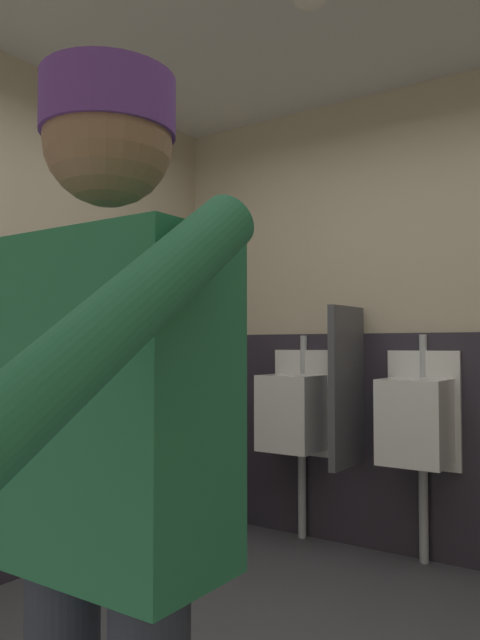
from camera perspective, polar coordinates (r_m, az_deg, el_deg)
wall_back at (r=3.59m, az=17.34°, el=0.27°), size 3.90×0.12×2.68m
wainscot_band_back at (r=3.55m, az=17.13°, el=-11.29°), size 3.30×0.03×1.25m
urinal_left at (r=3.69m, az=5.21°, el=-8.66°), size 0.40×0.34×1.24m
urinal_middle at (r=3.40m, az=16.48°, el=-9.13°), size 0.40×0.34×1.24m
privacy_divider_panel at (r=3.45m, az=10.11°, el=-6.20°), size 0.04×0.40×0.90m
person at (r=1.13m, az=-12.99°, el=-11.86°), size 0.67×0.60×1.67m
trash_bin at (r=3.66m, az=-7.57°, el=-16.44°), size 0.35×0.35×0.58m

